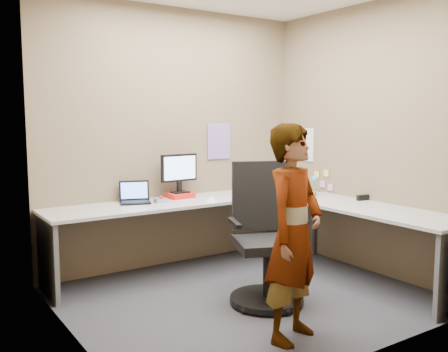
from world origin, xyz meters
TOP-DOWN VIEW (x-y plane):
  - ground at (0.00, 0.00)m, footprint 3.00×3.00m
  - wall_back at (0.00, 1.30)m, footprint 3.00×0.00m
  - wall_right at (1.50, 0.00)m, footprint 0.00×2.70m
  - wall_left at (-1.50, 0.00)m, footprint 0.00×2.70m
  - desk at (0.44, 0.39)m, footprint 2.98×2.58m
  - paper_ream at (-0.04, 1.13)m, footprint 0.28×0.22m
  - monitor at (-0.04, 1.15)m, footprint 0.43×0.14m
  - laptop at (-0.55, 1.12)m, footprint 0.36×0.33m
  - trackball_mouse at (-0.34, 0.97)m, footprint 0.12×0.08m
  - origami at (0.12, 0.77)m, footprint 0.10×0.10m
  - stapler at (1.44, -0.03)m, footprint 0.15×0.06m
  - flower at (1.22, 0.46)m, footprint 0.07×0.07m
  - calendar_purple at (0.55, 1.29)m, footprint 0.30×0.01m
  - calendar_white at (1.49, 0.90)m, footprint 0.01×0.28m
  - sticky_note_a at (1.49, 0.55)m, footprint 0.01×0.07m
  - sticky_note_b at (1.49, 0.60)m, footprint 0.01×0.07m
  - sticky_note_c at (1.49, 0.48)m, footprint 0.01×0.07m
  - sticky_note_d at (1.49, 0.70)m, footprint 0.01×0.07m
  - office_chair at (0.07, -0.16)m, footprint 0.68×0.68m
  - person at (-0.21, -0.83)m, footprint 0.65×0.54m

SIDE VIEW (x-z plane):
  - ground at x=0.00m, z-range 0.00..0.00m
  - office_chair at x=0.07m, z-range -0.11..1.06m
  - desk at x=0.44m, z-range 0.22..0.95m
  - trackball_mouse at x=-0.34m, z-range 0.72..0.79m
  - paper_ream at x=-0.04m, z-range 0.73..0.78m
  - stapler at x=1.44m, z-range 0.73..0.78m
  - origami at x=0.12m, z-range 0.73..0.79m
  - person at x=-0.21m, z-range 0.00..1.53m
  - laptop at x=-0.55m, z-range 0.68..0.89m
  - sticky_note_c at x=1.49m, z-range 0.76..0.84m
  - sticky_note_b at x=1.49m, z-range 0.78..0.86m
  - flower at x=1.22m, z-range 0.77..0.98m
  - sticky_note_d at x=1.49m, z-range 0.88..0.96m
  - sticky_note_a at x=1.49m, z-range 0.91..0.99m
  - monitor at x=-0.04m, z-range 0.82..1.22m
  - calendar_white at x=1.49m, z-range 1.06..1.44m
  - calendar_purple at x=0.55m, z-range 1.10..1.50m
  - wall_back at x=0.00m, z-range -0.15..2.85m
  - wall_right at x=1.50m, z-range 0.00..2.70m
  - wall_left at x=-1.50m, z-range 0.00..2.70m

